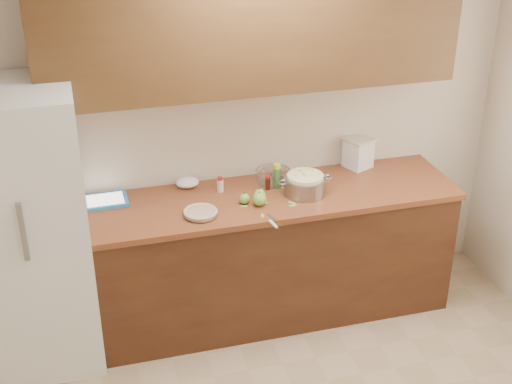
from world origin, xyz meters
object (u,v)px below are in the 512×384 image
object	(u,v)px
colander	(305,185)
flour_canister	(358,152)
tablet	(105,201)
pie	(201,213)

from	to	relation	value
colander	flour_canister	size ratio (longest dim) A/B	1.60
colander	tablet	world-z (taller)	colander
pie	tablet	world-z (taller)	pie
flour_canister	tablet	size ratio (longest dim) A/B	0.80
pie	tablet	xyz separation A→B (m)	(-0.55, 0.34, -0.01)
pie	colander	bearing A→B (deg)	8.46
pie	colander	xyz separation A→B (m)	(0.72, 0.11, 0.05)
pie	flour_canister	size ratio (longest dim) A/B	0.95
pie	flour_canister	xyz separation A→B (m)	(1.21, 0.40, 0.09)
colander	tablet	bearing A→B (deg)	169.75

